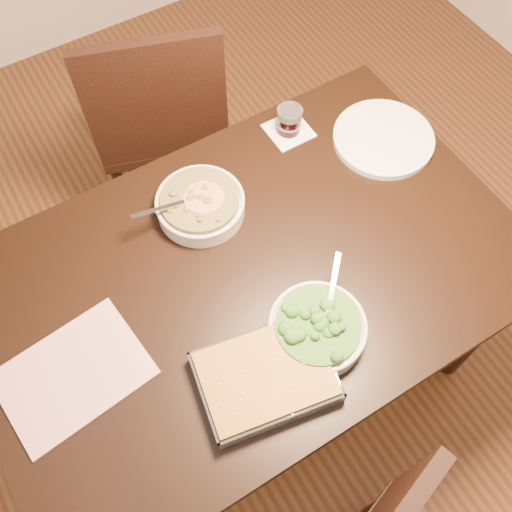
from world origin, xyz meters
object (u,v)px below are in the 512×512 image
table (251,287)px  broccoli_bowl (317,328)px  chair_far (160,117)px  baking_dish (265,377)px  wine_tumbler (289,120)px  stew_bowl (200,204)px  dinner_plate (383,138)px

table → broccoli_bowl: size_ratio=6.00×
chair_far → broccoli_bowl: bearing=105.4°
baking_dish → wine_tumbler: wine_tumbler is taller
broccoli_bowl → baking_dish: (-0.17, -0.03, -0.01)m
baking_dish → wine_tumbler: (0.46, 0.61, 0.02)m
table → wine_tumbler: bearing=45.6°
table → stew_bowl: size_ratio=5.27×
broccoli_bowl → chair_far: 1.06m
table → baking_dish: (-0.12, -0.26, 0.12)m
baking_dish → dinner_plate: (0.67, 0.43, -0.02)m
chair_far → table: bearing=101.2°
broccoli_bowl → dinner_plate: 0.64m
stew_bowl → chair_far: (0.12, 0.57, -0.25)m
table → broccoli_bowl: (0.05, -0.23, 0.13)m
baking_dish → chair_far: (0.22, 1.06, -0.25)m
baking_dish → table: bearing=76.1°
table → broccoli_bowl: broccoli_bowl is taller
broccoli_bowl → dinner_plate: broccoli_bowl is taller
broccoli_bowl → baking_dish: size_ratio=0.70×
dinner_plate → stew_bowl: bearing=174.3°
stew_bowl → broccoli_bowl: size_ratio=1.14×
stew_bowl → baking_dish: bearing=-101.4°
table → wine_tumbler: (0.34, 0.34, 0.14)m
table → stew_bowl: 0.26m
stew_bowl → dinner_plate: bearing=-5.7°
baking_dish → chair_far: chair_far is taller
dinner_plate → chair_far: 0.81m
wine_tumbler → stew_bowl: bearing=-161.8°
broccoli_bowl → dinner_plate: size_ratio=0.80×
table → broccoli_bowl: bearing=-78.4°
broccoli_bowl → chair_far: chair_far is taller
stew_bowl → dinner_plate: size_ratio=0.91×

